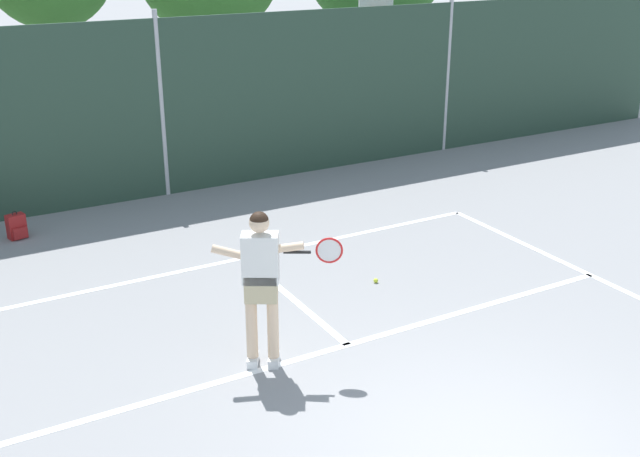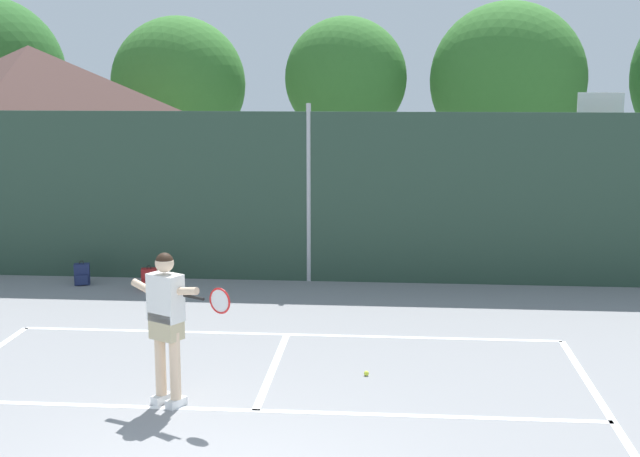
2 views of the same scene
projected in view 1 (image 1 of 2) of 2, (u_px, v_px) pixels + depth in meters
The scene contains 6 objects.
court_markings at pixel (442, 424), 7.76m from camera, with size 8.30×11.10×0.01m.
chainlink_fence at pixel (162, 109), 13.97m from camera, with size 26.09×0.09×3.37m.
basketball_hoop at pixel (374, 39), 17.69m from camera, with size 0.90×0.67×3.55m.
tennis_player at pixel (262, 276), 8.45m from camera, with size 1.32×0.67×1.85m.
tennis_ball at pixel (376, 281), 10.88m from camera, with size 0.07×0.07×0.07m, color #CCE033.
backpack_red at pixel (17, 227), 12.40m from camera, with size 0.31×0.29×0.46m.
Camera 1 is at (-4.27, -4.44, 4.64)m, focal length 43.36 mm.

